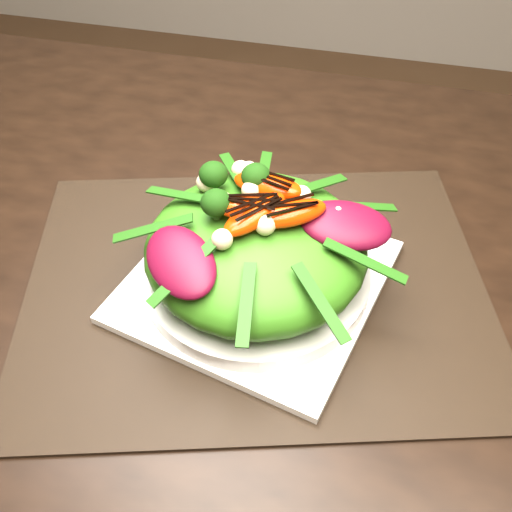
% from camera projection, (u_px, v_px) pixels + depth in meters
% --- Properties ---
extents(dining_table, '(1.60, 0.90, 0.75)m').
position_uv_depth(dining_table, '(112.00, 267.00, 0.67)').
color(dining_table, black).
rests_on(dining_table, floor).
extents(placemat, '(0.56, 0.48, 0.00)m').
position_uv_depth(placemat, '(256.00, 285.00, 0.62)').
color(placemat, black).
rests_on(placemat, dining_table).
extents(plate_base, '(0.29, 0.29, 0.01)m').
position_uv_depth(plate_base, '(256.00, 281.00, 0.62)').
color(plate_base, white).
rests_on(plate_base, placemat).
extents(salad_bowl, '(0.29, 0.29, 0.02)m').
position_uv_depth(salad_bowl, '(256.00, 272.00, 0.61)').
color(salad_bowl, silver).
rests_on(salad_bowl, plate_base).
extents(lettuce_mound, '(0.26, 0.26, 0.08)m').
position_uv_depth(lettuce_mound, '(256.00, 248.00, 0.58)').
color(lettuce_mound, '#346D14').
rests_on(lettuce_mound, salad_bowl).
extents(radicchio_leaf, '(0.09, 0.07, 0.02)m').
position_uv_depth(radicchio_leaf, '(346.00, 225.00, 0.56)').
color(radicchio_leaf, '#480719').
rests_on(radicchio_leaf, lettuce_mound).
extents(orange_segment, '(0.07, 0.03, 0.02)m').
position_uv_depth(orange_segment, '(262.00, 206.00, 0.55)').
color(orange_segment, red).
rests_on(orange_segment, lettuce_mound).
extents(broccoli_floret, '(0.05, 0.05, 0.04)m').
position_uv_depth(broccoli_floret, '(213.00, 176.00, 0.58)').
color(broccoli_floret, black).
rests_on(broccoli_floret, lettuce_mound).
extents(macadamia_nut, '(0.02, 0.02, 0.02)m').
position_uv_depth(macadamia_nut, '(293.00, 245.00, 0.52)').
color(macadamia_nut, beige).
rests_on(macadamia_nut, lettuce_mound).
extents(balsamic_drizzle, '(0.05, 0.01, 0.00)m').
position_uv_depth(balsamic_drizzle, '(262.00, 198.00, 0.55)').
color(balsamic_drizzle, black).
rests_on(balsamic_drizzle, orange_segment).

